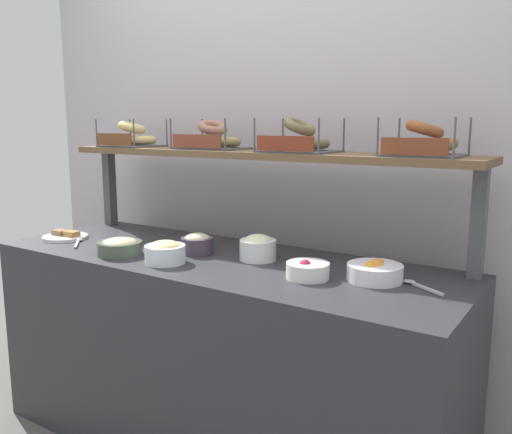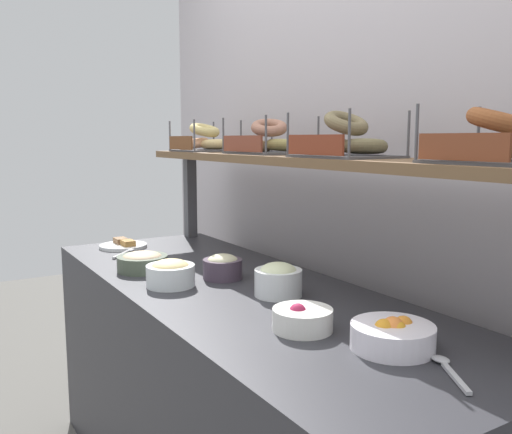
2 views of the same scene
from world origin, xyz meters
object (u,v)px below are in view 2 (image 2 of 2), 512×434
object	(u,v)px
serving_spoon_near_plate	(126,252)
bagel_basket_plain	(204,141)
serving_plate_white	(123,245)
serving_spoon_by_edge	(447,367)
bagel_basket_cinnamon_raisin	(494,143)
bowl_scallion_spread	(278,279)
bagel_basket_everything	(268,142)
bowl_hummus	(142,261)
bowl_egg_salad	(171,273)
bowl_fruit_salad	(393,335)
bowl_tuna_salad	(223,266)
bowl_beet_salad	(302,318)
bagel_basket_poppy	(344,142)

from	to	relation	value
serving_spoon_near_plate	bagel_basket_plain	size ratio (longest dim) A/B	0.51
serving_spoon_near_plate	serving_plate_white	bearing A→B (deg)	166.90
serving_spoon_by_edge	bagel_basket_cinnamon_raisin	size ratio (longest dim) A/B	0.58
bowl_scallion_spread	bagel_basket_everything	xyz separation A→B (m)	(-0.40, 0.22, 0.42)
bowl_hummus	serving_plate_white	bearing A→B (deg)	170.42
bowl_hummus	bowl_egg_salad	distance (m)	0.25
serving_spoon_by_edge	bagel_basket_everything	xyz separation A→B (m)	(-1.05, 0.22, 0.47)
bowl_scallion_spread	serving_plate_white	distance (m)	1.02
bowl_scallion_spread	serving_spoon_near_plate	size ratio (longest dim) A/B	1.05
bowl_fruit_salad	bagel_basket_everything	distance (m)	1.03
bowl_tuna_salad	bagel_basket_cinnamon_raisin	distance (m)	1.00
bagel_basket_plain	bowl_hummus	bearing A→B (deg)	-50.19
serving_plate_white	serving_spoon_near_plate	world-z (taller)	serving_plate_white
bowl_beet_salad	serving_plate_white	size ratio (longest dim) A/B	0.74
bowl_hummus	bowl_scallion_spread	distance (m)	0.59
serving_plate_white	serving_spoon_near_plate	distance (m)	0.14
bowl_hummus	serving_spoon_by_edge	size ratio (longest dim) A/B	1.15
bowl_tuna_salad	bagel_basket_everything	bearing A→B (deg)	114.19
bagel_basket_cinnamon_raisin	bowl_tuna_salad	bearing A→B (deg)	-163.93
bowl_beet_salad	bagel_basket_poppy	bearing A→B (deg)	124.59
serving_plate_white	bowl_beet_salad	bearing A→B (deg)	2.13
bowl_hummus	bagel_basket_cinnamon_raisin	world-z (taller)	bagel_basket_cinnamon_raisin
bowl_scallion_spread	bowl_fruit_salad	bearing A→B (deg)	-1.92
bowl_hummus	bowl_beet_salad	world-z (taller)	bowl_hummus
bowl_fruit_salad	bagel_basket_plain	xyz separation A→B (m)	(-1.41, 0.21, 0.44)
serving_spoon_by_edge	bagel_basket_poppy	world-z (taller)	bagel_basket_poppy
bowl_scallion_spread	bowl_beet_salad	xyz separation A→B (m)	(0.29, -0.12, -0.02)
bowl_hummus	bowl_tuna_salad	bearing A→B (deg)	38.25
bowl_scallion_spread	bagel_basket_cinnamon_raisin	xyz separation A→B (m)	(0.59, 0.20, 0.43)
bowl_beet_salad	bagel_basket_everything	size ratio (longest dim) A/B	0.48
bowl_fruit_salad	bowl_hummus	size ratio (longest dim) A/B	1.05
serving_spoon_near_plate	bagel_basket_cinnamon_raisin	distance (m)	1.58
bowl_fruit_salad	bowl_beet_salad	distance (m)	0.24
bowl_tuna_salad	bagel_basket_poppy	xyz separation A→B (m)	(0.35, 0.24, 0.44)
bowl_fruit_salad	serving_spoon_by_edge	distance (m)	0.15
bowl_tuna_salad	bowl_beet_salad	bearing A→B (deg)	-7.47
bowl_beet_salad	serving_spoon_by_edge	bearing A→B (deg)	17.80
bowl_scallion_spread	bowl_egg_salad	size ratio (longest dim) A/B	0.92
serving_spoon_near_plate	bagel_basket_poppy	world-z (taller)	bagel_basket_poppy
bowl_beet_salad	serving_spoon_near_plate	bearing A→B (deg)	-176.12
bowl_hummus	bowl_egg_salad	bearing A→B (deg)	1.35
serving_spoon_by_edge	serving_spoon_near_plate	bearing A→B (deg)	-172.72
bowl_egg_salad	bowl_scallion_spread	bearing A→B (deg)	40.75
bagel_basket_plain	bagel_basket_cinnamon_raisin	distance (m)	1.49
bowl_hummus	bagel_basket_cinnamon_raisin	bearing A→B (deg)	21.90
bagel_basket_plain	bowl_beet_salad	bearing A→B (deg)	-14.77
bowl_scallion_spread	bagel_basket_poppy	distance (m)	0.47
bowl_fruit_salad	bagel_basket_cinnamon_raisin	xyz separation A→B (m)	(0.08, 0.22, 0.44)
serving_spoon_near_plate	bagel_basket_everything	bearing A→B (deg)	41.70
bowl_hummus	serving_spoon_by_edge	distance (m)	1.21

